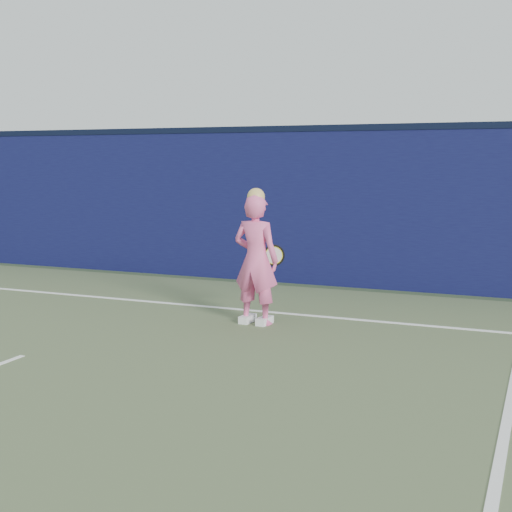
% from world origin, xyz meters
% --- Properties ---
extents(backstop_wall, '(24.00, 0.40, 2.50)m').
position_xyz_m(backstop_wall, '(0.00, 6.50, 1.25)').
color(backstop_wall, '#0C0D38').
rests_on(backstop_wall, ground).
extents(wall_cap, '(24.00, 0.42, 0.10)m').
position_xyz_m(wall_cap, '(0.00, 6.50, 2.55)').
color(wall_cap, black).
rests_on(wall_cap, backstop_wall).
extents(player, '(0.62, 0.44, 1.70)m').
position_xyz_m(player, '(1.68, 3.33, 0.82)').
color(player, '#EF5C97').
rests_on(player, ground).
extents(racket, '(0.53, 0.16, 0.28)m').
position_xyz_m(racket, '(1.71, 3.80, 0.81)').
color(racket, black).
rests_on(racket, ground).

